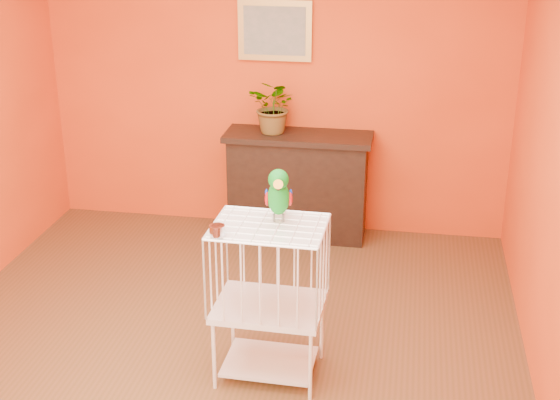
# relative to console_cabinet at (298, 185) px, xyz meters

# --- Properties ---
(ground) EXTENTS (4.50, 4.50, 0.00)m
(ground) POSITION_rel_console_cabinet_xyz_m (-0.23, -2.03, -0.46)
(ground) COLOR brown
(ground) RESTS_ON ground
(room_shell) EXTENTS (4.50, 4.50, 4.50)m
(room_shell) POSITION_rel_console_cabinet_xyz_m (-0.23, -2.03, 1.12)
(room_shell) COLOR #E84B15
(room_shell) RESTS_ON ground
(console_cabinet) EXTENTS (1.24, 0.45, 0.92)m
(console_cabinet) POSITION_rel_console_cabinet_xyz_m (0.00, 0.00, 0.00)
(console_cabinet) COLOR black
(console_cabinet) RESTS_ON ground
(potted_plant) EXTENTS (0.55, 0.58, 0.36)m
(potted_plant) POSITION_rel_console_cabinet_xyz_m (-0.20, 0.00, 0.64)
(potted_plant) COLOR #26722D
(potted_plant) RESTS_ON console_cabinet
(framed_picture) EXTENTS (0.62, 0.04, 0.50)m
(framed_picture) POSITION_rel_console_cabinet_xyz_m (-0.23, 0.19, 1.29)
(framed_picture) COLOR gold
(framed_picture) RESTS_ON room_shell
(birdcage) EXTENTS (0.67, 0.52, 1.01)m
(birdcage) POSITION_rel_console_cabinet_xyz_m (0.15, -2.13, 0.06)
(birdcage) COLOR white
(birdcage) RESTS_ON ground
(feed_cup) EXTENTS (0.09, 0.09, 0.06)m
(feed_cup) POSITION_rel_console_cabinet_xyz_m (-0.11, -2.32, 0.58)
(feed_cup) COLOR silver
(feed_cup) RESTS_ON birdcage
(parrot) EXTENTS (0.17, 0.31, 0.34)m
(parrot) POSITION_rel_console_cabinet_xyz_m (0.19, -2.05, 0.72)
(parrot) COLOR #59544C
(parrot) RESTS_ON birdcage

